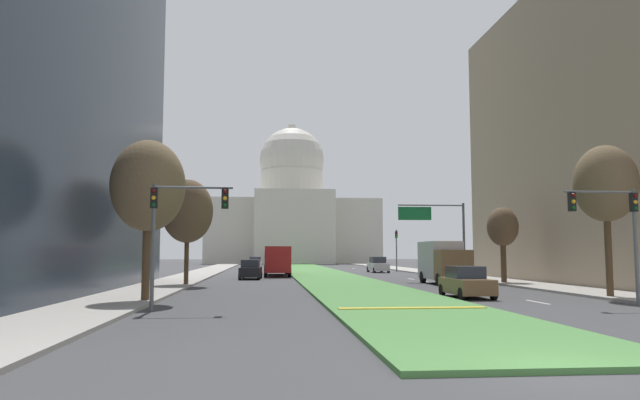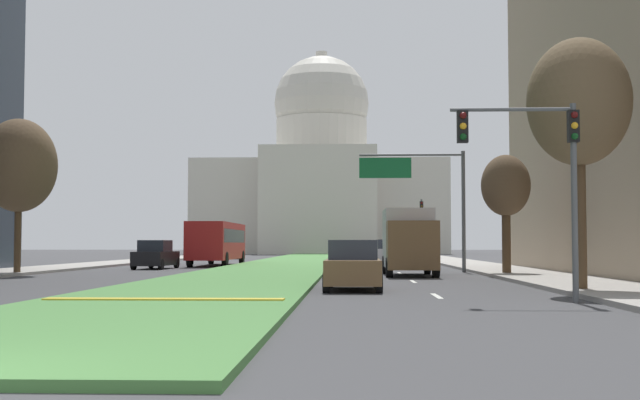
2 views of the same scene
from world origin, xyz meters
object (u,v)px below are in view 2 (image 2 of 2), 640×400
at_px(sedan_distant, 387,252).
at_px(sedan_far_horizon, 230,251).
at_px(city_bus, 217,240).
at_px(traffic_light_far_right, 422,222).
at_px(street_tree_left_mid, 19,166).
at_px(traffic_light_near_right, 541,157).
at_px(sedan_lead_stopped, 353,267).
at_px(capitol_building, 321,183).
at_px(street_tree_right_mid, 506,187).
at_px(sedan_midblock, 156,255).
at_px(overhead_guide_sign, 423,185).
at_px(box_truck_delivery, 409,241).
at_px(street_tree_right_near, 579,103).

bearing_deg(sedan_distant, sedan_far_horizon, 132.08).
bearing_deg(sedan_distant, city_bus, -145.54).
xyz_separation_m(traffic_light_far_right, street_tree_left_mid, (-21.91, -29.53, 1.98)).
height_order(traffic_light_near_right, sedan_lead_stopped, traffic_light_near_right).
height_order(traffic_light_near_right, sedan_far_horizon, traffic_light_near_right).
height_order(capitol_building, sedan_distant, capitol_building).
distance_m(traffic_light_near_right, street_tree_right_mid, 18.41).
relative_size(traffic_light_near_right, street_tree_right_mid, 0.90).
bearing_deg(sedan_midblock, city_bus, 72.32).
xyz_separation_m(overhead_guide_sign, sedan_far_horizon, (-15.90, 37.74, -3.85)).
relative_size(sedan_far_horizon, city_bus, 0.40).
relative_size(sedan_lead_stopped, sedan_far_horizon, 0.96).
relative_size(overhead_guide_sign, street_tree_left_mid, 0.86).
height_order(traffic_light_near_right, sedan_distant, traffic_light_near_right).
relative_size(overhead_guide_sign, sedan_midblock, 1.43).
bearing_deg(capitol_building, traffic_light_near_right, -84.85).
xyz_separation_m(traffic_light_near_right, sedan_midblock, (-16.77, 28.14, -2.99)).
xyz_separation_m(street_tree_right_mid, sedan_lead_stopped, (-7.34, -12.52, -3.45)).
xyz_separation_m(traffic_light_near_right, box_truck_delivery, (-2.20, 18.34, -2.12)).
xyz_separation_m(street_tree_right_near, sedan_midblock, (-18.90, 23.97, -5.09)).
distance_m(sedan_far_horizon, city_bus, 24.97).
height_order(traffic_light_far_right, sedan_lead_stopped, traffic_light_far_right).
distance_m(sedan_midblock, sedan_far_horizon, 32.57).
distance_m(street_tree_right_near, sedan_far_horizon, 59.90).
relative_size(capitol_building, street_tree_left_mid, 4.91).
distance_m(traffic_light_far_right, box_truck_delivery, 29.21).
distance_m(traffic_light_near_right, sedan_distant, 44.39).
bearing_deg(street_tree_right_near, city_bus, 117.37).
bearing_deg(sedan_far_horizon, city_bus, -83.80).
distance_m(traffic_light_far_right, street_tree_right_near, 43.27).
xyz_separation_m(sedan_midblock, city_bus, (2.48, 7.76, 0.96)).
bearing_deg(street_tree_right_mid, city_bus, 133.46).
height_order(capitol_building, sedan_far_horizon, capitol_building).
bearing_deg(street_tree_right_near, sedan_far_horizon, 108.68).
bearing_deg(overhead_guide_sign, street_tree_left_mid, -165.53).
bearing_deg(sedan_midblock, street_tree_right_mid, -27.25).
height_order(sedan_lead_stopped, sedan_distant, sedan_distant).
bearing_deg(street_tree_left_mid, capitol_building, 82.65).
bearing_deg(sedan_distant, street_tree_right_mid, -80.05).
xyz_separation_m(sedan_lead_stopped, box_truck_delivery, (2.71, 12.62, 0.90)).
height_order(street_tree_right_near, street_tree_left_mid, street_tree_right_near).
relative_size(traffic_light_far_right, sedan_lead_stopped, 1.24).
xyz_separation_m(traffic_light_far_right, sedan_midblock, (-17.62, -19.21, -2.50)).
relative_size(overhead_guide_sign, sedan_far_horizon, 1.48).
relative_size(sedan_lead_stopped, box_truck_delivery, 0.66).
bearing_deg(box_truck_delivery, traffic_light_far_right, 84.00).
bearing_deg(box_truck_delivery, city_bus, 124.57).
relative_size(traffic_light_near_right, street_tree_right_near, 0.65).
bearing_deg(overhead_guide_sign, sedan_midblock, 161.74).
bearing_deg(box_truck_delivery, capitol_building, 94.79).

